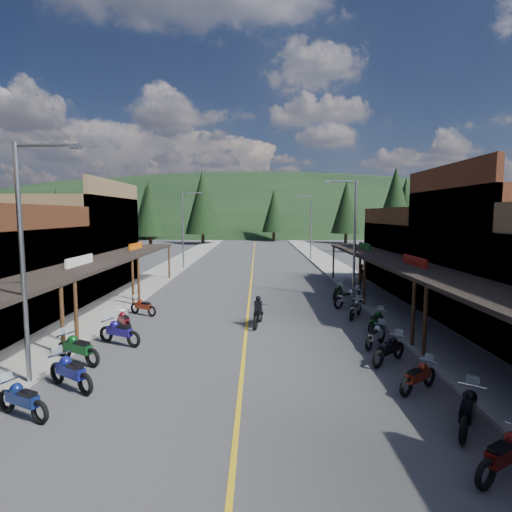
{
  "coord_description": "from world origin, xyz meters",
  "views": [
    {
      "loc": [
        0.56,
        -18.85,
        5.73
      ],
      "look_at": [
        0.46,
        7.17,
        3.0
      ],
      "focal_mm": 28.0,
      "sensor_mm": 36.0,
      "label": 1
    }
  ],
  "objects_px": {
    "pine_7": "(120,208)",
    "pine_3": "(274,211)",
    "shop_west_3": "(69,243)",
    "bike_east_6": "(389,348)",
    "bike_east_5": "(418,375)",
    "bike_east_7": "(376,335)",
    "bike_west_6": "(78,347)",
    "bike_east_9": "(356,308)",
    "pine_4": "(346,206)",
    "bike_west_4": "(22,398)",
    "bike_west_5": "(70,370)",
    "bike_west_7": "(119,331)",
    "bike_east_3": "(506,452)",
    "pine_1": "(147,207)",
    "bike_east_10": "(348,297)",
    "pine_5": "(406,204)",
    "rider_on_bike": "(258,313)",
    "pine_10": "(150,208)",
    "bike_east_4": "(468,408)",
    "streetlight_0": "(26,254)",
    "pine_6": "(478,210)",
    "streetlight_2": "(353,233)",
    "pedestrian_east_b": "(360,275)",
    "streetlight_1": "(184,227)",
    "bike_east_11": "(338,291)",
    "shop_east_3": "(431,257)",
    "bike_east_8": "(376,320)",
    "bike_west_9": "(143,306)",
    "pine_11": "(395,204)",
    "streetlight_3": "(310,225)",
    "pine_2": "(202,202)",
    "pine_0": "(57,210)",
    "pine_8": "(104,212)",
    "bike_west_8": "(124,320)",
    "pine_9": "(405,210)"
  },
  "relations": [
    {
      "from": "pine_7",
      "to": "pine_3",
      "type": "bearing_deg",
      "value": -15.52
    },
    {
      "from": "shop_west_3",
      "to": "pine_3",
      "type": "xyz_separation_m",
      "value": [
        17.78,
        54.7,
        2.96
      ]
    },
    {
      "from": "pine_7",
      "to": "bike_east_6",
      "type": "distance_m",
      "value": 88.59
    },
    {
      "from": "bike_east_5",
      "to": "bike_east_7",
      "type": "relative_size",
      "value": 1.01
    },
    {
      "from": "bike_west_6",
      "to": "bike_east_9",
      "type": "distance_m",
      "value": 14.13
    },
    {
      "from": "pine_4",
      "to": "bike_west_4",
      "type": "relative_size",
      "value": 6.03
    },
    {
      "from": "bike_west_5",
      "to": "bike_west_6",
      "type": "distance_m",
      "value": 2.4
    },
    {
      "from": "bike_west_7",
      "to": "bike_east_3",
      "type": "distance_m",
      "value": 14.49
    },
    {
      "from": "pine_1",
      "to": "bike_east_10",
      "type": "height_order",
      "value": "pine_1"
    },
    {
      "from": "pine_5",
      "to": "rider_on_bike",
      "type": "relative_size",
      "value": 6.3
    },
    {
      "from": "pine_10",
      "to": "bike_west_4",
      "type": "bearing_deg",
      "value": -78.39
    },
    {
      "from": "pine_4",
      "to": "pine_7",
      "type": "distance_m",
      "value": 52.5
    },
    {
      "from": "bike_west_4",
      "to": "bike_east_4",
      "type": "xyz_separation_m",
      "value": [
        12.21,
        -0.59,
        0.03
      ]
    },
    {
      "from": "bike_east_5",
      "to": "pine_10",
      "type": "bearing_deg",
      "value": 165.63
    },
    {
      "from": "bike_west_6",
      "to": "streetlight_0",
      "type": "bearing_deg",
      "value": -168.22
    },
    {
      "from": "pine_6",
      "to": "pine_5",
      "type": "bearing_deg",
      "value": 146.31
    },
    {
      "from": "streetlight_0",
      "to": "streetlight_2",
      "type": "bearing_deg",
      "value": 45.2
    },
    {
      "from": "pedestrian_east_b",
      "to": "streetlight_1",
      "type": "bearing_deg",
      "value": -39.84
    },
    {
      "from": "pine_1",
      "to": "pine_4",
      "type": "relative_size",
      "value": 1.0
    },
    {
      "from": "pine_4",
      "to": "bike_east_11",
      "type": "xyz_separation_m",
      "value": [
        -11.97,
        -52.07,
        -6.7
      ]
    },
    {
      "from": "shop_east_3",
      "to": "bike_east_4",
      "type": "bearing_deg",
      "value": -110.78
    },
    {
      "from": "streetlight_0",
      "to": "bike_east_5",
      "type": "bearing_deg",
      "value": -1.75
    },
    {
      "from": "bike_east_8",
      "to": "bike_east_10",
      "type": "bearing_deg",
      "value": 127.67
    },
    {
      "from": "pine_3",
      "to": "pine_6",
      "type": "bearing_deg",
      "value": -2.73
    },
    {
      "from": "pine_7",
      "to": "bike_west_9",
      "type": "relative_size",
      "value": 6.53
    },
    {
      "from": "bike_east_10",
      "to": "bike_east_7",
      "type": "bearing_deg",
      "value": -37.4
    },
    {
      "from": "pine_5",
      "to": "pine_11",
      "type": "bearing_deg",
      "value": -112.38
    },
    {
      "from": "streetlight_3",
      "to": "pine_6",
      "type": "xyz_separation_m",
      "value": [
        39.05,
        34.0,
        2.02
      ]
    },
    {
      "from": "pine_6",
      "to": "pine_4",
      "type": "bearing_deg",
      "value": -171.87
    },
    {
      "from": "bike_west_7",
      "to": "bike_east_8",
      "type": "bearing_deg",
      "value": -54.09
    },
    {
      "from": "streetlight_3",
      "to": "pedestrian_east_b",
      "type": "distance_m",
      "value": 18.61
    },
    {
      "from": "bike_west_6",
      "to": "bike_east_10",
      "type": "bearing_deg",
      "value": -24.41
    },
    {
      "from": "pine_6",
      "to": "pine_10",
      "type": "bearing_deg",
      "value": -167.66
    },
    {
      "from": "pine_1",
      "to": "pine_2",
      "type": "distance_m",
      "value": 18.45
    },
    {
      "from": "shop_west_3",
      "to": "pedestrian_east_b",
      "type": "height_order",
      "value": "shop_west_3"
    },
    {
      "from": "streetlight_0",
      "to": "bike_west_5",
      "type": "distance_m",
      "value": 4.07
    },
    {
      "from": "pine_2",
      "to": "streetlight_2",
      "type": "bearing_deg",
      "value": -71.27
    },
    {
      "from": "pine_4",
      "to": "pine_11",
      "type": "distance_m",
      "value": 22.09
    },
    {
      "from": "bike_west_7",
      "to": "bike_west_9",
      "type": "xyz_separation_m",
      "value": [
        -0.45,
        5.19,
        -0.1
      ]
    },
    {
      "from": "bike_east_3",
      "to": "bike_east_9",
      "type": "bearing_deg",
      "value": 148.76
    },
    {
      "from": "pine_1",
      "to": "bike_east_8",
      "type": "height_order",
      "value": "pine_1"
    },
    {
      "from": "pine_0",
      "to": "pine_10",
      "type": "xyz_separation_m",
      "value": [
        22.0,
        -12.0,
        0.3
      ]
    },
    {
      "from": "shop_west_3",
      "to": "bike_east_4",
      "type": "distance_m",
      "value": 28.42
    },
    {
      "from": "pine_8",
      "to": "bike_west_8",
      "type": "bearing_deg",
      "value": -68.06
    },
    {
      "from": "pine_8",
      "to": "pine_9",
      "type": "distance_m",
      "value": 46.27
    },
    {
      "from": "streetlight_1",
      "to": "pine_5",
      "type": "xyz_separation_m",
      "value": [
        40.95,
        50.0,
        3.53
      ]
    },
    {
      "from": "bike_west_6",
      "to": "pine_2",
      "type": "bearing_deg",
      "value": 32.08
    },
    {
      "from": "streetlight_3",
      "to": "pine_4",
      "type": "xyz_separation_m",
      "value": [
        11.05,
        30.0,
        2.78
      ]
    },
    {
      "from": "pine_1",
      "to": "pine_4",
      "type": "distance_m",
      "value": 43.17
    },
    {
      "from": "pine_3",
      "to": "pine_4",
      "type": "xyz_separation_m",
      "value": [
        14.0,
        -6.0,
        0.75
      ]
    }
  ]
}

